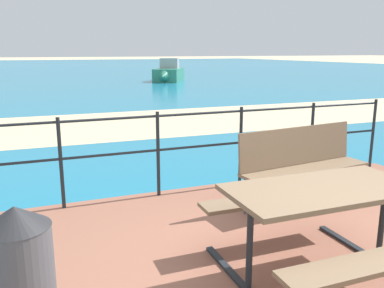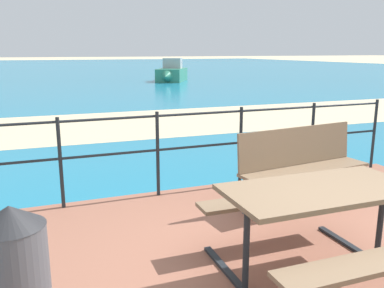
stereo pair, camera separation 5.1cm
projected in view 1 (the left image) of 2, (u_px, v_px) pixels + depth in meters
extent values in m
cube|color=#935B47|center=(320.00, 288.00, 3.27)|extent=(6.40, 5.20, 0.06)
cube|color=teal|center=(51.00, 70.00, 39.50)|extent=(90.00, 90.00, 0.01)
cube|color=beige|center=(117.00, 124.00, 10.62)|extent=(54.07, 5.17, 0.01)
cube|color=#7A6047|center=(324.00, 189.00, 3.20)|extent=(1.54, 0.77, 0.04)
cube|color=#7A6047|center=(383.00, 261.00, 2.69)|extent=(1.53, 0.28, 0.04)
cube|color=#7A6047|center=(278.00, 198.00, 3.84)|extent=(1.53, 0.28, 0.04)
cylinder|color=#1E2328|center=(250.00, 248.00, 3.06)|extent=(0.05, 0.05, 0.76)
cylinder|color=#1E2328|center=(382.00, 223.00, 3.51)|extent=(0.05, 0.05, 0.76)
cube|color=#1E2328|center=(378.00, 261.00, 3.59)|extent=(0.08, 1.52, 0.03)
cube|color=#7A6047|center=(306.00, 169.00, 4.81)|extent=(1.72, 0.60, 0.04)
cube|color=#7A6047|center=(297.00, 146.00, 4.91)|extent=(1.68, 0.27, 0.46)
cylinder|color=#4C5156|center=(262.00, 203.00, 4.38)|extent=(0.04, 0.04, 0.46)
cylinder|color=#4C5156|center=(245.00, 194.00, 4.64)|extent=(0.04, 0.04, 0.46)
cylinder|color=#4C5156|center=(359.00, 182.00, 5.09)|extent=(0.04, 0.04, 0.46)
cylinder|color=#4C5156|center=(340.00, 175.00, 5.35)|extent=(0.04, 0.04, 0.46)
cylinder|color=#1E2328|center=(61.00, 164.00, 4.74)|extent=(0.04, 0.04, 1.09)
cylinder|color=#1E2328|center=(158.00, 154.00, 5.16)|extent=(0.04, 0.04, 1.09)
cylinder|color=#1E2328|center=(241.00, 146.00, 5.59)|extent=(0.04, 0.04, 1.09)
cylinder|color=#1E2328|center=(311.00, 140.00, 6.01)|extent=(0.04, 0.04, 1.09)
cylinder|color=#1E2328|center=(373.00, 134.00, 6.44)|extent=(0.04, 0.04, 1.09)
cylinder|color=#1E2328|center=(201.00, 113.00, 5.26)|extent=(5.90, 0.03, 0.03)
cylinder|color=#1E2328|center=(201.00, 146.00, 5.36)|extent=(5.90, 0.03, 0.03)
cone|color=#262628|center=(15.00, 217.00, 2.20)|extent=(0.38, 0.38, 0.12)
cube|color=#338466|center=(169.00, 75.00, 25.29)|extent=(2.72, 3.26, 0.78)
cube|color=#A5A8AD|center=(170.00, 63.00, 25.34)|extent=(1.31, 1.16, 0.62)
cone|color=#338466|center=(163.00, 77.00, 23.65)|extent=(0.86, 0.78, 0.70)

